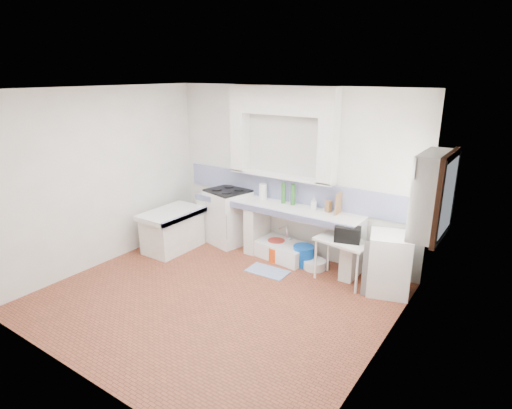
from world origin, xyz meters
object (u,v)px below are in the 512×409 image
Objects in this scene: stove at (228,217)px; fridge at (389,264)px; sink at (280,250)px; side_table at (342,261)px.

stove is 1.12× the size of fridge.
side_table is (1.21, -0.25, 0.21)m from sink.
fridge is at bearing 16.91° from side_table.
fridge is at bearing 10.18° from stove.
sink is (1.13, -0.03, -0.36)m from stove.
stove reaches higher than side_table.
fridge is (2.99, -0.18, -0.05)m from stove.
sink is at bearing 176.71° from side_table.
stove is 2.35m from side_table.
fridge is (0.66, 0.10, 0.10)m from side_table.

